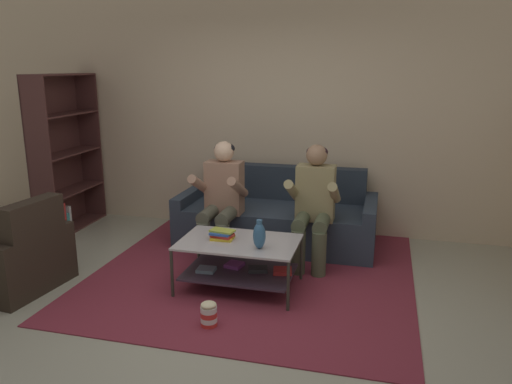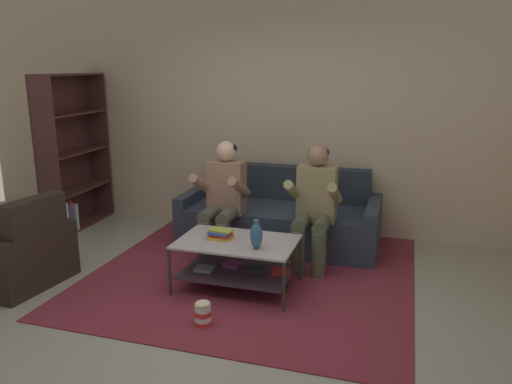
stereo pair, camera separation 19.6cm
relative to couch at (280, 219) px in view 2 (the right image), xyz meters
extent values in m
plane|color=#A9A893|center=(-0.15, -1.88, -0.28)|extent=(16.80, 16.80, 0.00)
cube|color=beige|center=(-0.15, 0.58, 1.17)|extent=(8.40, 0.12, 2.90)
cube|color=#2E3A49|center=(0.00, -0.05, -0.06)|extent=(1.91, 0.92, 0.44)
cube|color=#27313E|center=(0.00, 0.32, 0.35)|extent=(1.91, 0.18, 0.39)
cube|color=#2E3A49|center=(-1.02, -0.05, 0.00)|extent=(0.13, 0.92, 0.56)
cube|color=#2E3A49|center=(1.02, -0.05, 0.00)|extent=(0.13, 0.92, 0.56)
cylinder|color=#545545|center=(-0.58, -0.81, -0.06)|extent=(0.14, 0.14, 0.44)
cylinder|color=#545545|center=(-0.38, -0.81, -0.06)|extent=(0.14, 0.14, 0.44)
cylinder|color=#545545|center=(-0.58, -0.64, 0.20)|extent=(0.14, 0.42, 0.14)
cylinder|color=#545545|center=(-0.38, -0.64, 0.20)|extent=(0.14, 0.42, 0.14)
cube|color=#A07761|center=(-0.48, -0.43, 0.44)|extent=(0.38, 0.22, 0.55)
cylinder|color=#A07761|center=(-0.68, -0.61, 0.49)|extent=(0.09, 0.49, 0.31)
cylinder|color=#A07761|center=(-0.28, -0.61, 0.49)|extent=(0.09, 0.49, 0.31)
sphere|color=beige|center=(-0.48, -0.43, 0.82)|extent=(0.21, 0.21, 0.21)
ellipsoid|color=black|center=(-0.48, -0.41, 0.85)|extent=(0.21, 0.21, 0.13)
cylinder|color=#50573E|center=(0.38, -0.81, -0.06)|extent=(0.14, 0.14, 0.44)
cylinder|color=#50573E|center=(0.58, -0.81, -0.06)|extent=(0.14, 0.14, 0.44)
cylinder|color=#50573E|center=(0.38, -0.64, 0.20)|extent=(0.14, 0.42, 0.14)
cylinder|color=#50573E|center=(0.58, -0.64, 0.20)|extent=(0.14, 0.42, 0.14)
cube|color=#95885C|center=(0.48, -0.43, 0.44)|extent=(0.38, 0.22, 0.56)
cylinder|color=#95885C|center=(0.28, -0.61, 0.50)|extent=(0.09, 0.49, 0.31)
cylinder|color=#95885C|center=(0.68, -0.61, 0.50)|extent=(0.09, 0.49, 0.31)
sphere|color=#9A7357|center=(0.48, -0.43, 0.82)|extent=(0.21, 0.21, 0.21)
ellipsoid|color=black|center=(0.48, -0.41, 0.85)|extent=(0.21, 0.21, 0.13)
cube|color=#BAB5B8|center=(-0.07, -1.27, 0.16)|extent=(1.05, 0.67, 0.02)
cube|color=#3D2E3E|center=(-0.07, -1.27, -0.12)|extent=(0.96, 0.62, 0.02)
cylinder|color=#33352B|center=(-0.58, -1.59, -0.06)|extent=(0.03, 0.03, 0.45)
cylinder|color=#33352B|center=(0.44, -1.59, -0.06)|extent=(0.03, 0.03, 0.45)
cylinder|color=#33352B|center=(-0.58, -0.95, -0.06)|extent=(0.03, 0.03, 0.45)
cylinder|color=#33352B|center=(0.44, -0.95, -0.06)|extent=(0.03, 0.03, 0.45)
cube|color=#7A96AC|center=(-0.36, -1.35, -0.10)|extent=(0.17, 0.14, 0.03)
cube|color=#8C3D94|center=(-0.14, -1.18, -0.10)|extent=(0.17, 0.18, 0.03)
cube|color=#2B2D31|center=(0.09, -1.23, -0.10)|extent=(0.20, 0.17, 0.03)
cube|color=red|center=(0.31, -1.21, -0.10)|extent=(0.19, 0.18, 0.03)
cube|color=maroon|center=(-0.04, -0.76, -0.28)|extent=(3.00, 3.22, 0.01)
cube|color=#834E55|center=(-0.04, -0.76, -0.27)|extent=(1.65, 1.77, 0.00)
ellipsoid|color=#325E89|center=(0.15, -1.40, 0.29)|extent=(0.11, 0.11, 0.23)
cylinder|color=#325E89|center=(0.15, -1.40, 0.40)|extent=(0.05, 0.05, 0.05)
cube|color=gold|center=(-0.23, -1.25, 0.18)|extent=(0.20, 0.17, 0.02)
cube|color=red|center=(-0.23, -1.26, 0.21)|extent=(0.21, 0.16, 0.03)
cube|color=#2C53A8|center=(-0.24, -1.26, 0.23)|extent=(0.19, 0.16, 0.02)
cube|color=#ABB940|center=(-0.24, -1.25, 0.25)|extent=(0.23, 0.15, 0.02)
cube|color=#4E2A29|center=(-2.58, -0.61, 0.65)|extent=(0.31, 0.03, 1.87)
cube|color=#4E2A29|center=(-2.61, 0.44, 0.65)|extent=(0.31, 0.03, 1.87)
cube|color=#4E2A29|center=(-2.74, -0.09, 0.65)|extent=(0.05, 1.07, 1.87)
cube|color=#4E2A29|center=(-2.60, -0.08, -0.27)|extent=(0.34, 1.04, 0.02)
cube|color=#4E2A29|center=(-2.60, -0.08, 0.19)|extent=(0.34, 1.04, 0.02)
cube|color=#4E2A29|center=(-2.60, -0.08, 0.65)|extent=(0.34, 1.04, 0.02)
cube|color=#4E2A29|center=(-2.60, -0.08, 1.12)|extent=(0.34, 1.04, 0.02)
cube|color=#4E2A29|center=(-2.60, -0.08, 1.58)|extent=(0.34, 1.04, 0.02)
cube|color=red|center=(-2.56, -0.57, -0.12)|extent=(0.23, 0.04, 0.28)
cube|color=silver|center=(-2.57, -0.52, -0.07)|extent=(0.24, 0.06, 0.38)
cube|color=#235AAC|center=(-2.55, -0.46, -0.08)|extent=(0.21, 0.04, 0.36)
cube|color=red|center=(-2.58, -0.42, -0.07)|extent=(0.27, 0.04, 0.39)
cube|color=teal|center=(-2.57, -0.37, -0.14)|extent=(0.25, 0.06, 0.25)
cube|color=silver|center=(-2.58, -0.32, -0.10)|extent=(0.25, 0.04, 0.32)
cube|color=#2C231A|center=(-2.12, -1.75, -0.06)|extent=(0.91, 0.69, 0.44)
cube|color=#2C231A|center=(-1.78, -1.78, 0.36)|extent=(0.22, 0.62, 0.40)
cube|color=#2C231A|center=(-2.09, -1.39, -0.01)|extent=(0.86, 0.20, 0.54)
cylinder|color=red|center=(-0.11, -1.98, -0.26)|extent=(0.13, 0.13, 0.04)
cylinder|color=white|center=(-0.11, -1.98, -0.22)|extent=(0.13, 0.13, 0.04)
cylinder|color=red|center=(-0.11, -1.98, -0.18)|extent=(0.13, 0.13, 0.04)
cylinder|color=white|center=(-0.11, -1.98, -0.14)|extent=(0.13, 0.13, 0.04)
ellipsoid|color=beige|center=(-0.11, -1.98, -0.10)|extent=(0.12, 0.12, 0.04)
camera|label=1|loc=(1.12, -5.27, 1.68)|focal=35.00mm
camera|label=2|loc=(1.31, -5.21, 1.68)|focal=35.00mm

